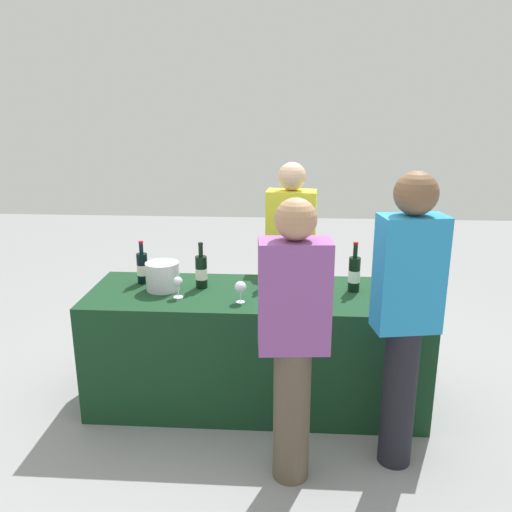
{
  "coord_description": "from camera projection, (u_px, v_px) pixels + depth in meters",
  "views": [
    {
      "loc": [
        0.21,
        -3.28,
        2.02
      ],
      "look_at": [
        0.0,
        0.0,
        1.05
      ],
      "focal_mm": 37.33,
      "sensor_mm": 36.0,
      "label": 1
    }
  ],
  "objects": [
    {
      "name": "wine_bottle_1",
      "position": [
        201.0,
        271.0,
        3.56
      ],
      "size": [
        0.08,
        0.08,
        0.31
      ],
      "color": "black",
      "rests_on": "tasting_table"
    },
    {
      "name": "wine_glass_1",
      "position": [
        240.0,
        288.0,
        3.3
      ],
      "size": [
        0.07,
        0.07,
        0.14
      ],
      "color": "silver",
      "rests_on": "tasting_table"
    },
    {
      "name": "wine_bottle_3",
      "position": [
        354.0,
        274.0,
        3.49
      ],
      "size": [
        0.08,
        0.08,
        0.33
      ],
      "color": "black",
      "rests_on": "tasting_table"
    },
    {
      "name": "wine_glass_0",
      "position": [
        178.0,
        283.0,
        3.38
      ],
      "size": [
        0.06,
        0.06,
        0.14
      ],
      "color": "silver",
      "rests_on": "tasting_table"
    },
    {
      "name": "wine_glass_2",
      "position": [
        326.0,
        289.0,
        3.27
      ],
      "size": [
        0.07,
        0.07,
        0.14
      ],
      "color": "silver",
      "rests_on": "tasting_table"
    },
    {
      "name": "wine_bottle_0",
      "position": [
        142.0,
        268.0,
        3.66
      ],
      "size": [
        0.08,
        0.08,
        0.3
      ],
      "color": "black",
      "rests_on": "tasting_table"
    },
    {
      "name": "ground_plane",
      "position": [
        256.0,
        399.0,
        3.73
      ],
      "size": [
        12.0,
        12.0,
        0.0
      ],
      "primitive_type": "plane",
      "color": "gray"
    },
    {
      "name": "ice_bucket",
      "position": [
        163.0,
        276.0,
        3.53
      ],
      "size": [
        0.22,
        0.22,
        0.19
      ],
      "primitive_type": "cylinder",
      "color": "silver",
      "rests_on": "tasting_table"
    },
    {
      "name": "wine_bottle_2",
      "position": [
        268.0,
        270.0,
        3.58
      ],
      "size": [
        0.08,
        0.08,
        0.33
      ],
      "color": "black",
      "rests_on": "tasting_table"
    },
    {
      "name": "tasting_table",
      "position": [
        256.0,
        347.0,
        3.61
      ],
      "size": [
        2.21,
        0.74,
        0.8
      ],
      "primitive_type": "cube",
      "color": "#14381E",
      "rests_on": "ground_plane"
    },
    {
      "name": "guest_1",
      "position": [
        406.0,
        310.0,
        2.83
      ],
      "size": [
        0.37,
        0.24,
        1.68
      ],
      "rotation": [
        0.0,
        0.0,
        0.17
      ],
      "color": "black",
      "rests_on": "ground_plane"
    },
    {
      "name": "guest_0",
      "position": [
        293.0,
        334.0,
        2.74
      ],
      "size": [
        0.38,
        0.23,
        1.57
      ],
      "rotation": [
        0.0,
        0.0,
        0.09
      ],
      "color": "brown",
      "rests_on": "ground_plane"
    },
    {
      "name": "server_pouring",
      "position": [
        291.0,
        255.0,
        4.12
      ],
      "size": [
        0.39,
        0.23,
        1.58
      ],
      "rotation": [
        0.0,
        0.0,
        3.06
      ],
      "color": "black",
      "rests_on": "ground_plane"
    }
  ]
}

